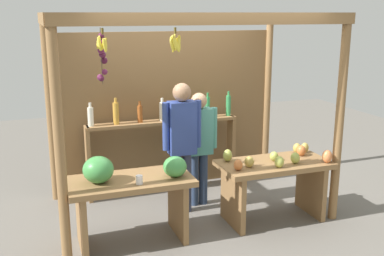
# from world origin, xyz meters

# --- Properties ---
(ground_plane) EXTENTS (12.00, 12.00, 0.00)m
(ground_plane) POSITION_xyz_m (0.00, 0.00, 0.00)
(ground_plane) COLOR slate
(ground_plane) RESTS_ON ground
(market_stall) EXTENTS (3.21, 1.83, 2.40)m
(market_stall) POSITION_xyz_m (-0.01, 0.41, 1.38)
(market_stall) COLOR olive
(market_stall) RESTS_ON ground
(fruit_counter_left) EXTENTS (1.30, 0.64, 0.99)m
(fruit_counter_left) POSITION_xyz_m (-0.87, -0.65, 0.61)
(fruit_counter_left) COLOR olive
(fruit_counter_left) RESTS_ON ground
(fruit_counter_right) EXTENTS (1.30, 0.64, 0.87)m
(fruit_counter_right) POSITION_xyz_m (0.86, -0.64, 0.55)
(fruit_counter_right) COLOR olive
(fruit_counter_right) RESTS_ON ground
(bottle_shelf_unit) EXTENTS (2.06, 0.22, 1.34)m
(bottle_shelf_unit) POSITION_xyz_m (-0.13, 0.64, 0.81)
(bottle_shelf_unit) COLOR olive
(bottle_shelf_unit) RESTS_ON ground
(vendor_man) EXTENTS (0.48, 0.22, 1.60)m
(vendor_man) POSITION_xyz_m (-0.10, -0.09, 0.96)
(vendor_man) COLOR #343B54
(vendor_man) RESTS_ON ground
(vendor_woman) EXTENTS (0.48, 0.20, 1.45)m
(vendor_woman) POSITION_xyz_m (0.18, 0.07, 0.86)
(vendor_woman) COLOR navy
(vendor_woman) RESTS_ON ground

